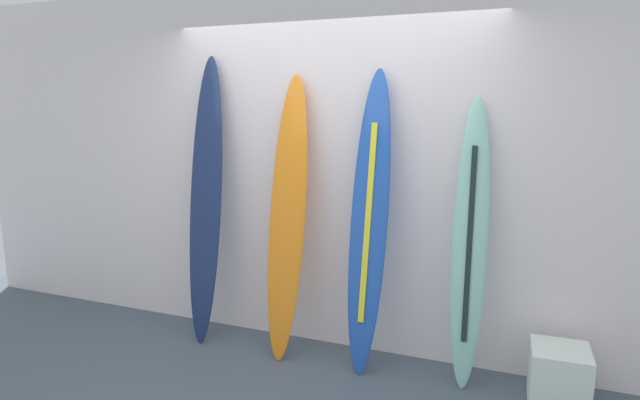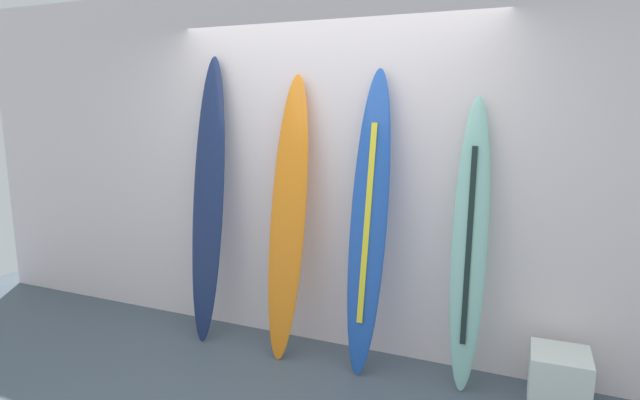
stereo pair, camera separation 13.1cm
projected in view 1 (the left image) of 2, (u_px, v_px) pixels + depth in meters
The scene contains 6 objects.
wall_back at pixel (332, 169), 4.07m from camera, with size 7.20×0.20×2.80m, color silver.
surfboard_navy at pixel (206, 201), 4.15m from camera, with size 0.30×0.42×2.27m.
surfboard_sunset at pixel (287, 220), 3.90m from camera, with size 0.29×0.43×2.12m.
surfboard_cobalt at pixel (369, 224), 3.68m from camera, with size 0.30×0.43×2.15m.
surfboard_seafoam at pixel (470, 244), 3.49m from camera, with size 0.25×0.36×1.95m.
display_block_left at pixel (559, 377), 3.32m from camera, with size 0.36×0.36×0.38m.
Camera 1 is at (1.38, -2.51, 1.90)m, focal length 29.40 mm.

